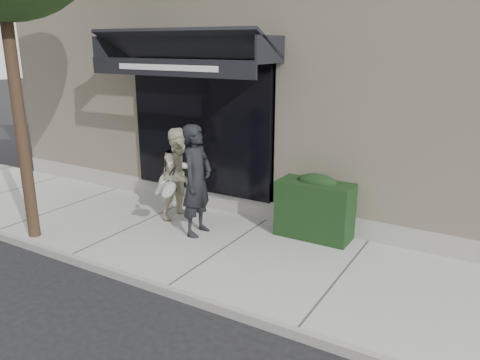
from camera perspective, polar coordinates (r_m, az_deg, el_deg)
The scene contains 7 objects.
ground at distance 7.99m, azimuth -1.83°, elevation -8.99°, with size 80.00×80.00×0.00m, color black.
sidewalk at distance 7.97m, azimuth -1.83°, elevation -8.60°, with size 20.00×3.00×0.12m, color #9A9B96.
curb at distance 6.85m, azimuth -8.99°, elevation -13.14°, with size 20.00×0.10×0.14m, color gray.
building_facade at distance 11.73m, azimuth 11.44°, elevation 12.70°, with size 14.30×8.04×5.64m.
hedge at distance 8.32m, azimuth 9.23°, elevation -3.26°, with size 1.30×0.70×1.14m.
pedestrian_front at distance 8.21m, azimuth -5.31°, elevation -0.07°, with size 0.81×0.96×1.98m.
pedestrian_back at distance 9.10m, azimuth -7.29°, elevation 0.81°, with size 0.83×0.98×1.77m.
Camera 1 is at (3.90, -6.08, 3.42)m, focal length 35.00 mm.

